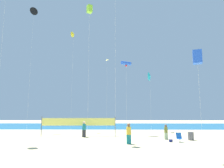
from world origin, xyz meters
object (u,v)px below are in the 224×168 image
Objects in this scene: folding_beach_chair at (179,137)px; volleyball_net at (79,123)px; kite_black_delta at (34,12)px; kite_blue_tube at (126,64)px; beachgoer_olive_shirt at (166,131)px; trash_barrel at (191,136)px; beachgoer_teal_shirt at (84,129)px; kite_yellow_delta at (73,35)px; kite_cyan_delta at (150,77)px; beachgoer_mustard_shirt at (129,133)px; kite_lime_box at (90,9)px; kite_yellow_diamond at (107,61)px; beach_handbag at (171,141)px; kite_blue_box at (197,57)px.

folding_beach_chair is 0.10× the size of volleyball_net.
kite_blue_tube is at bearing -17.01° from kite_black_delta.
trash_barrel is at bearing -45.84° from beachgoer_olive_shirt.
kite_blue_tube reaches higher than volleyball_net.
beachgoer_teal_shirt is 2.18× the size of trash_barrel.
kite_black_delta is at bearing -172.71° from kite_yellow_delta.
folding_beach_chair is at bearing -86.69° from kite_cyan_delta.
beachgoer_mustard_shirt is 8.23m from volleyball_net.
kite_lime_box is at bearing -114.65° from beachgoer_mustard_shirt.
kite_yellow_diamond is at bearing 125.31° from kite_blue_tube.
kite_black_delta is 15.64m from kite_yellow_diamond.
kite_blue_box is (2.42, -1.55, 7.95)m from beach_handbag.
kite_lime_box is (-4.47, -6.23, 4.79)m from kite_blue_tube.
trash_barrel is at bearing 2.92° from beachgoer_teal_shirt.
trash_barrel is 31.43m from kite_black_delta.
kite_yellow_delta is at bearing -142.75° from beachgoer_mustard_shirt.
kite_blue_tube reaches higher than beachgoer_teal_shirt.
kite_blue_tube is at bearing -134.33° from kite_cyan_delta.
kite_blue_box is at bearing -10.18° from beachgoer_teal_shirt.
beachgoer_olive_shirt is at bearing -41.53° from kite_yellow_delta.
kite_black_delta is 2.25× the size of kite_cyan_delta.
beachgoer_mustard_shirt is 0.21× the size of kite_blue_box.
kite_cyan_delta is 0.93× the size of kite_blue_tube.
trash_barrel is at bearing -43.85° from kite_blue_tube.
beach_handbag is 30.47m from kite_black_delta.
volleyball_net is (-9.88, 2.72, 0.80)m from beachgoer_olive_shirt.
beach_handbag is 0.03× the size of kite_yellow_diamond.
folding_beach_chair is 11.69m from volleyball_net.
beachgoer_mustard_shirt is (4.89, -5.17, 0.02)m from beachgoer_teal_shirt.
kite_yellow_delta is at bearing 165.05° from kite_yellow_diamond.
kite_blue_box is at bearing -80.34° from kite_cyan_delta.
kite_blue_box reaches higher than beachgoer_mustard_shirt.
trash_barrel is at bearing 29.08° from beach_handbag.
kite_blue_tube is (-4.69, 7.40, 9.23)m from folding_beach_chair.
folding_beach_chair is at bearing -44.06° from kite_yellow_delta.
kite_black_delta reaches higher than volleyball_net.
kite_lime_box is (-9.16, 1.17, 14.02)m from folding_beach_chair.
kite_blue_box is (2.39, -3.43, 7.24)m from beachgoer_olive_shirt.
beachgoer_olive_shirt is 16.01m from kite_lime_box.
beachgoer_mustard_shirt reaches higher than trash_barrel.
kite_yellow_diamond is (-9.20, 10.15, 10.67)m from trash_barrel.
kite_lime_box is at bearing -98.71° from kite_yellow_diamond.
trash_barrel is at bearing -47.79° from kite_yellow_diamond.
beachgoer_olive_shirt is at bearing -55.18° from kite_blue_tube.
beachgoer_olive_shirt is at bearing -27.94° from kite_black_delta.
beachgoer_mustard_shirt is 7.20m from trash_barrel.
kite_yellow_delta is at bearing 7.29° from kite_black_delta.
beachgoer_teal_shirt is 5.73× the size of beach_handbag.
beachgoer_mustard_shirt is at bearing -162.44° from beach_handbag.
folding_beach_chair is at bearing -23.06° from volleyball_net.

